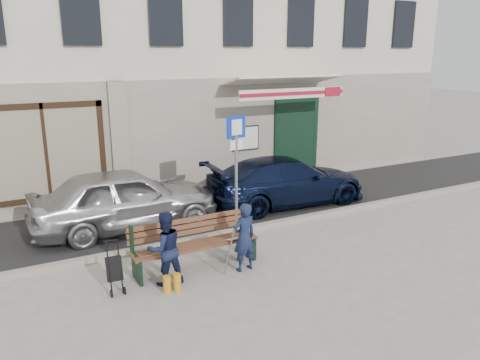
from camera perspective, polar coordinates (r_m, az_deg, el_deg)
ground at (r=9.14m, az=2.57°, el=-9.94°), size 80.00×80.00×0.00m
asphalt_lane at (r=11.72m, az=-5.12°, el=-4.16°), size 60.00×3.20×0.01m
curb at (r=10.33m, az=-1.65°, el=-6.51°), size 60.00×0.18×0.12m
building at (r=16.17m, az=-13.35°, el=18.74°), size 20.00×8.27×10.00m
car_silver at (r=10.88m, az=-13.78°, el=-2.20°), size 4.21×1.79×1.42m
car_navy at (r=12.36m, az=5.65°, el=-0.10°), size 4.43×1.98×1.26m
parking_sign at (r=10.13m, az=-0.46°, el=2.99°), size 0.48×0.12×2.60m
bench at (r=8.76m, az=-5.73°, el=-7.89°), size 2.40×1.17×0.98m
man at (r=8.57m, az=0.52°, el=-6.98°), size 0.51×0.36×1.30m
woman at (r=8.18m, az=-9.13°, el=-8.23°), size 0.66×0.53×1.31m
stroller at (r=8.21m, az=-15.06°, el=-10.55°), size 0.27×0.37×0.88m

